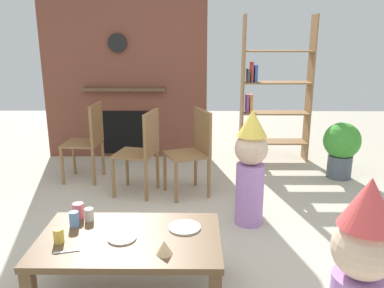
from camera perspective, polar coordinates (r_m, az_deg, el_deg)
The scene contains 18 objects.
ground_plane at distance 3.17m, azimuth -2.88°, elevation -15.45°, with size 12.00×12.00×0.00m, color #BCB29E.
brick_fireplace_feature at distance 5.41m, azimuth -9.75°, elevation 10.63°, with size 2.20×0.28×2.40m.
bookshelf at distance 5.26m, azimuth 11.40°, elevation 6.96°, with size 0.90×0.28×1.90m.
coffee_table at distance 2.57m, azimuth -9.11°, elevation -14.43°, with size 1.14×0.70×0.41m.
paper_cup_near_left at distance 2.84m, azimuth -16.32°, elevation -9.35°, with size 0.08×0.08×0.11m, color #E5666B.
paper_cup_near_right at distance 2.56m, azimuth -18.96°, elevation -12.59°, with size 0.06×0.06×0.09m, color #F2CC4C.
paper_cup_center at distance 2.73m, azimuth -16.90°, elevation -10.47°, with size 0.06×0.06×0.10m, color #669EE0.
paper_cup_far_left at distance 2.78m, azimuth -14.84°, elevation -9.96°, with size 0.06×0.06×0.09m, color silver.
paper_plate_front at distance 2.52m, azimuth -10.23°, elevation -13.40°, with size 0.18×0.18×0.01m, color white.
paper_plate_rear at distance 2.61m, azimuth -1.11°, elevation -12.11°, with size 0.21×0.21×0.01m, color white.
birthday_cake_slice at distance 2.32m, azimuth -4.04°, elevation -14.88°, with size 0.10×0.10×0.08m, color #EAC68C.
table_fork at distance 2.46m, azimuth -17.86°, elevation -14.78°, with size 0.15×0.02×0.01m, color silver.
child_with_cone_hat at distance 2.05m, azimuth 23.37°, elevation -17.51°, with size 0.29×0.29×1.04m.
child_in_pink at distance 3.43m, azimuth 8.59°, elevation -3.08°, with size 0.29×0.29×1.04m.
dining_chair_left at distance 4.61m, azimuth -14.82°, elevation 0.92°, with size 0.42×0.42×0.90m.
dining_chair_middle at distance 4.07m, azimuth -7.16°, elevation -0.56°, with size 0.48×0.48×0.90m.
dining_chair_right at distance 4.07m, azimuth 0.36°, elevation -0.46°, with size 0.52×0.52×0.90m.
potted_plant_tall at distance 4.89m, azimuth 21.06°, elevation -0.31°, with size 0.43×0.43×0.67m.
Camera 1 is at (0.18, -2.71, 1.62)m, focal length 36.39 mm.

